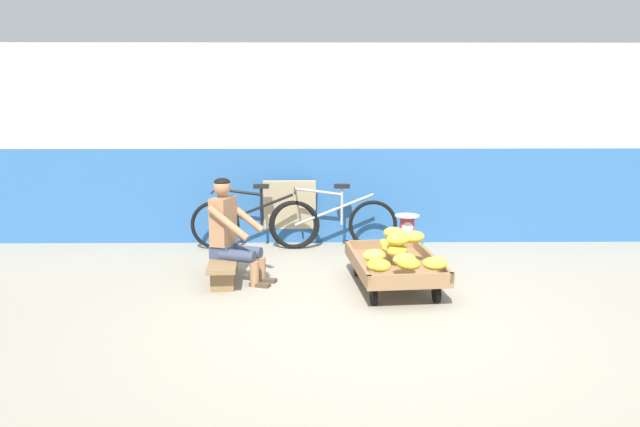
% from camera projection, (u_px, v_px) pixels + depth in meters
% --- Properties ---
extents(ground_plane, '(80.00, 80.00, 0.00)m').
position_uv_depth(ground_plane, '(375.00, 324.00, 5.87)').
color(ground_plane, gray).
extents(back_wall, '(16.00, 0.30, 2.66)m').
position_uv_depth(back_wall, '(354.00, 144.00, 8.81)').
color(back_wall, '#2D609E').
rests_on(back_wall, ground).
extents(banana_cart, '(0.98, 1.52, 0.36)m').
position_uv_depth(banana_cart, '(394.00, 266.00, 6.87)').
color(banana_cart, '#8E6B47').
rests_on(banana_cart, ground).
extents(banana_pile, '(0.82, 1.13, 0.26)m').
position_uv_depth(banana_pile, '(399.00, 250.00, 6.65)').
color(banana_pile, gold).
rests_on(banana_pile, banana_cart).
extents(low_bench, '(0.37, 1.12, 0.27)m').
position_uv_depth(low_bench, '(224.00, 263.00, 7.16)').
color(low_bench, olive).
rests_on(low_bench, ground).
extents(vendor_seated, '(0.73, 0.60, 1.14)m').
position_uv_depth(vendor_seated, '(231.00, 231.00, 7.06)').
color(vendor_seated, '#9E704C').
rests_on(vendor_seated, ground).
extents(plastic_crate, '(0.36, 0.28, 0.30)m').
position_uv_depth(plastic_crate, '(406.00, 251.00, 7.87)').
color(plastic_crate, '#19847F').
rests_on(plastic_crate, ground).
extents(weighing_scale, '(0.30, 0.30, 0.29)m').
position_uv_depth(weighing_scale, '(407.00, 226.00, 7.81)').
color(weighing_scale, '#28282D').
rests_on(weighing_scale, plastic_crate).
extents(bicycle_near_left, '(1.66, 0.48, 0.86)m').
position_uv_depth(bicycle_near_left, '(254.00, 222.00, 8.52)').
color(bicycle_near_left, black).
rests_on(bicycle_near_left, ground).
extents(bicycle_far_left, '(1.66, 0.48, 0.86)m').
position_uv_depth(bicycle_far_left, '(334.00, 222.00, 8.53)').
color(bicycle_far_left, black).
rests_on(bicycle_far_left, ground).
extents(sign_board, '(0.70, 0.23, 0.88)m').
position_uv_depth(sign_board, '(290.00, 212.00, 8.79)').
color(sign_board, '#C6B289').
rests_on(sign_board, ground).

